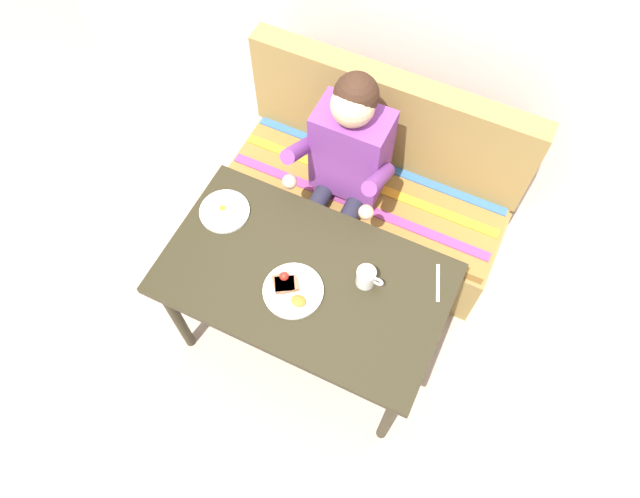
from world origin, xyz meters
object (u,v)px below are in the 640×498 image
object	(u,v)px
table	(305,285)
coffee_mug	(366,277)
fork	(438,283)
plate_breakfast	(291,289)
plate_eggs	(224,211)
couch	(370,192)
person	(345,164)

from	to	relation	value
table	coffee_mug	size ratio (longest dim) A/B	10.17
table	fork	xyz separation A→B (m)	(0.51, 0.21, 0.08)
plate_breakfast	fork	world-z (taller)	plate_breakfast
plate_eggs	coffee_mug	size ratio (longest dim) A/B	1.88
plate_breakfast	fork	xyz separation A→B (m)	(0.53, 0.29, -0.01)
couch	person	world-z (taller)	person
coffee_mug	fork	world-z (taller)	coffee_mug
person	plate_breakfast	size ratio (longest dim) A/B	4.85
coffee_mug	plate_breakfast	bearing A→B (deg)	-147.41
plate_breakfast	person	bearing A→B (deg)	95.34
table	person	distance (m)	0.60
plate_eggs	person	bearing A→B (deg)	50.75
person	plate_eggs	xyz separation A→B (m)	(-0.37, -0.46, -0.00)
plate_breakfast	coffee_mug	size ratio (longest dim) A/B	2.12
table	plate_breakfast	distance (m)	0.13
couch	plate_eggs	xyz separation A→B (m)	(-0.46, -0.63, 0.41)
couch	coffee_mug	xyz separation A→B (m)	(0.24, -0.68, 0.45)
table	plate_eggs	bearing A→B (deg)	164.02
table	couch	size ratio (longest dim) A/B	0.83
person	couch	bearing A→B (deg)	64.52
person	coffee_mug	distance (m)	0.60
plate_eggs	fork	world-z (taller)	plate_eggs
couch	coffee_mug	distance (m)	0.85
person	plate_eggs	size ratio (longest dim) A/B	5.46
table	person	world-z (taller)	person
coffee_mug	fork	bearing A→B (deg)	24.68
couch	table	bearing A→B (deg)	-90.00
plate_eggs	coffee_mug	world-z (taller)	coffee_mug
couch	plate_eggs	distance (m)	0.88
person	fork	size ratio (longest dim) A/B	7.13
plate_eggs	fork	bearing A→B (deg)	4.69
couch	coffee_mug	world-z (taller)	couch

